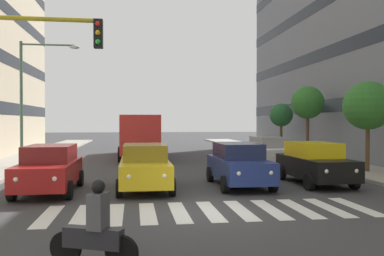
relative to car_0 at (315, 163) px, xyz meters
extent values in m
plane|color=#38383A|center=(5.22, 4.48, -0.89)|extent=(180.00, 180.00, 0.00)
cube|color=slate|center=(-10.28, -14.84, 8.27)|extent=(9.01, 24.36, 18.31)
cube|color=black|center=(-10.28, -14.84, 2.78)|extent=(9.05, 24.40, 0.90)
cube|color=black|center=(-10.28, -14.84, 6.44)|extent=(9.05, 24.40, 0.90)
cube|color=black|center=(-10.28, -14.84, 10.10)|extent=(9.05, 24.40, 0.90)
cube|color=silver|center=(0.72, 4.48, -0.88)|extent=(0.45, 2.80, 0.01)
cube|color=silver|center=(1.62, 4.48, -0.88)|extent=(0.45, 2.80, 0.01)
cube|color=silver|center=(2.52, 4.48, -0.88)|extent=(0.45, 2.80, 0.01)
cube|color=silver|center=(3.42, 4.48, -0.88)|extent=(0.45, 2.80, 0.01)
cube|color=silver|center=(4.32, 4.48, -0.88)|extent=(0.45, 2.80, 0.01)
cube|color=silver|center=(5.22, 4.48, -0.88)|extent=(0.45, 2.80, 0.01)
cube|color=silver|center=(6.12, 4.48, -0.88)|extent=(0.45, 2.80, 0.01)
cube|color=silver|center=(7.02, 4.48, -0.88)|extent=(0.45, 2.80, 0.01)
cube|color=silver|center=(7.92, 4.48, -0.88)|extent=(0.45, 2.80, 0.01)
cube|color=silver|center=(8.82, 4.48, -0.88)|extent=(0.45, 2.80, 0.01)
cube|color=silver|center=(9.72, 4.48, -0.88)|extent=(0.45, 2.80, 0.01)
cube|color=black|center=(0.00, 0.05, -0.17)|extent=(1.80, 4.40, 0.80)
cube|color=yellow|center=(0.00, -0.15, 0.53)|extent=(1.58, 2.46, 0.60)
cylinder|color=black|center=(-0.90, 1.50, -0.57)|extent=(0.22, 0.64, 0.64)
cylinder|color=black|center=(0.90, 1.50, -0.57)|extent=(0.22, 0.64, 0.64)
cylinder|color=black|center=(-0.90, -1.40, -0.57)|extent=(0.22, 0.64, 0.64)
cylinder|color=black|center=(0.90, -1.40, -0.57)|extent=(0.22, 0.64, 0.64)
sphere|color=white|center=(-0.58, 2.20, -0.09)|extent=(0.18, 0.18, 0.18)
sphere|color=white|center=(0.58, 2.20, -0.09)|extent=(0.18, 0.18, 0.18)
cube|color=navy|center=(3.26, 0.18, -0.17)|extent=(1.80, 4.40, 0.80)
cube|color=#1D2547|center=(3.26, -0.02, 0.53)|extent=(1.58, 2.46, 0.60)
cylinder|color=black|center=(2.36, 1.63, -0.57)|extent=(0.22, 0.64, 0.64)
cylinder|color=black|center=(4.16, 1.63, -0.57)|extent=(0.22, 0.64, 0.64)
cylinder|color=black|center=(2.36, -1.27, -0.57)|extent=(0.22, 0.64, 0.64)
cylinder|color=black|center=(4.16, -1.27, -0.57)|extent=(0.22, 0.64, 0.64)
sphere|color=white|center=(2.68, 2.33, -0.09)|extent=(0.18, 0.18, 0.18)
sphere|color=white|center=(3.83, 2.33, -0.09)|extent=(0.18, 0.18, 0.18)
cube|color=gold|center=(7.00, 0.51, -0.17)|extent=(1.80, 4.40, 0.80)
cube|color=olive|center=(7.00, 0.31, 0.53)|extent=(1.58, 2.46, 0.60)
cylinder|color=black|center=(6.10, 1.96, -0.57)|extent=(0.22, 0.64, 0.64)
cylinder|color=black|center=(7.90, 1.96, -0.57)|extent=(0.22, 0.64, 0.64)
cylinder|color=black|center=(6.10, -0.94, -0.57)|extent=(0.22, 0.64, 0.64)
cylinder|color=black|center=(7.90, -0.94, -0.57)|extent=(0.22, 0.64, 0.64)
sphere|color=white|center=(6.42, 2.66, -0.09)|extent=(0.18, 0.18, 0.18)
sphere|color=white|center=(7.57, 2.66, -0.09)|extent=(0.18, 0.18, 0.18)
cube|color=maroon|center=(10.43, 0.66, -0.17)|extent=(1.80, 4.40, 0.80)
cube|color=maroon|center=(10.43, 0.46, 0.53)|extent=(1.58, 2.46, 0.60)
cylinder|color=black|center=(9.53, 2.11, -0.57)|extent=(0.22, 0.64, 0.64)
cylinder|color=black|center=(11.33, 2.11, -0.57)|extent=(0.22, 0.64, 0.64)
cylinder|color=black|center=(9.53, -0.80, -0.57)|extent=(0.22, 0.64, 0.64)
cylinder|color=black|center=(11.33, -0.80, -0.57)|extent=(0.22, 0.64, 0.64)
sphere|color=white|center=(9.85, 2.81, -0.09)|extent=(0.18, 0.18, 0.18)
sphere|color=white|center=(11.01, 2.81, -0.09)|extent=(0.18, 0.18, 0.18)
cube|color=silver|center=(-0.29, -6.52, -0.17)|extent=(1.80, 4.40, 0.80)
cube|color=gray|center=(-0.29, -6.72, 0.53)|extent=(1.58, 2.46, 0.60)
cylinder|color=black|center=(-1.19, -5.07, -0.57)|extent=(0.22, 0.64, 0.64)
cylinder|color=black|center=(0.61, -5.07, -0.57)|extent=(0.22, 0.64, 0.64)
cylinder|color=black|center=(-1.19, -7.97, -0.57)|extent=(0.22, 0.64, 0.64)
cylinder|color=black|center=(0.61, -7.97, -0.57)|extent=(0.22, 0.64, 0.64)
sphere|color=white|center=(-0.86, -4.37, -0.09)|extent=(0.18, 0.18, 0.18)
sphere|color=white|center=(0.29, -4.37, -0.09)|extent=(0.18, 0.18, 0.18)
cube|color=red|center=(7.00, -14.07, 0.86)|extent=(2.50, 10.50, 2.50)
cube|color=black|center=(7.00, -14.07, 1.41)|extent=(2.52, 9.87, 0.80)
cylinder|color=black|center=(5.75, -10.39, -0.39)|extent=(0.28, 1.00, 1.00)
cylinder|color=black|center=(8.25, -10.39, -0.39)|extent=(0.28, 1.00, 1.00)
cylinder|color=black|center=(5.75, -17.22, -0.39)|extent=(0.28, 1.00, 1.00)
cylinder|color=black|center=(8.25, -17.22, -0.39)|extent=(0.28, 1.00, 1.00)
cylinder|color=black|center=(8.64, 8.46, -0.59)|extent=(0.59, 0.33, 0.60)
cylinder|color=black|center=(7.62, 8.89, -0.59)|extent=(0.59, 0.33, 0.60)
cube|color=#232328|center=(8.13, 8.68, -0.37)|extent=(1.11, 0.65, 0.36)
cube|color=#4C4C51|center=(8.04, 8.72, 0.11)|extent=(0.40, 0.44, 0.64)
sphere|color=black|center=(8.04, 8.72, 0.55)|extent=(0.26, 0.26, 0.26)
cylinder|color=#AD991E|center=(10.40, 4.73, 4.41)|extent=(4.10, 0.12, 0.12)
cube|color=black|center=(8.35, 4.73, 4.06)|extent=(0.24, 0.28, 0.76)
sphere|color=red|center=(8.35, 4.88, 4.30)|extent=(0.14, 0.14, 0.14)
sphere|color=orange|center=(8.35, 4.88, 4.06)|extent=(0.14, 0.14, 0.14)
sphere|color=green|center=(8.35, 4.88, 3.82)|extent=(0.14, 0.14, 0.14)
cylinder|color=#4C6B56|center=(13.45, -7.40, 2.66)|extent=(0.16, 0.16, 6.79)
cylinder|color=#4C6B56|center=(12.04, -7.40, 5.91)|extent=(2.82, 0.10, 0.10)
ellipsoid|color=#B7BCC1|center=(10.63, -7.40, 5.81)|extent=(0.56, 0.28, 0.20)
cylinder|color=#513823|center=(-3.95, -2.64, 0.52)|extent=(0.20, 0.20, 2.51)
sphere|color=#2D6B28|center=(-3.95, -2.64, 2.48)|extent=(2.38, 2.38, 2.38)
cylinder|color=#513823|center=(-3.85, -9.46, 0.79)|extent=(0.20, 0.20, 3.04)
sphere|color=#2D6B28|center=(-3.85, -9.46, 2.95)|extent=(2.13, 2.13, 2.13)
cylinder|color=#513823|center=(-4.04, -14.81, 0.47)|extent=(0.20, 0.20, 2.41)
sphere|color=#235B2D|center=(-4.04, -14.81, 2.22)|extent=(1.81, 1.81, 1.81)
camera|label=1|loc=(7.42, 16.14, 1.70)|focal=38.64mm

